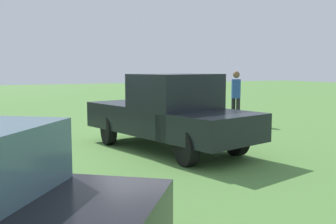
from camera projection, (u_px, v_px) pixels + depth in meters
name	position (u px, v px, depth m)	size (l,w,h in m)	color
ground_plane	(148.00, 146.00, 9.76)	(80.00, 80.00, 0.00)	#54843D
pickup_truck	(171.00, 111.00, 9.17)	(4.87, 2.93, 1.80)	black
person_visitor	(236.00, 94.00, 13.75)	(0.41, 0.41, 1.83)	black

